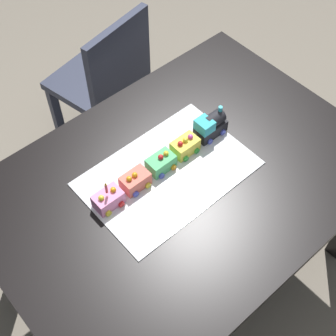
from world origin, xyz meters
name	(u,v)px	position (x,y,z in m)	size (l,w,h in m)	color
ground_plane	(179,267)	(0.00, 0.00, 0.00)	(8.00, 8.00, 0.00)	gray
dining_table	(182,195)	(0.00, 0.00, 0.63)	(1.40, 1.00, 0.74)	black
chair	(105,81)	(-0.24, -0.83, 0.47)	(0.47, 0.47, 0.86)	#2D3347
cake_board	(168,173)	(0.03, -0.05, 0.74)	(0.60, 0.40, 0.00)	silver
cake_locomotive	(210,126)	(-0.22, -0.08, 0.79)	(0.14, 0.08, 0.12)	#232328
cake_car_caboose_lemon	(185,146)	(-0.09, -0.08, 0.77)	(0.10, 0.08, 0.07)	#F4E04C
cake_car_tanker_mint_green	(161,163)	(0.03, -0.08, 0.77)	(0.10, 0.08, 0.07)	#59CC7A
cake_car_flatbed_coral	(135,181)	(0.15, -0.08, 0.77)	(0.10, 0.08, 0.07)	#F27260
cake_car_hopper_bubblegum	(108,199)	(0.27, -0.08, 0.77)	(0.10, 0.08, 0.07)	pink
birthday_candle	(106,188)	(0.27, -0.08, 0.84)	(0.01, 0.01, 0.05)	#F24C59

